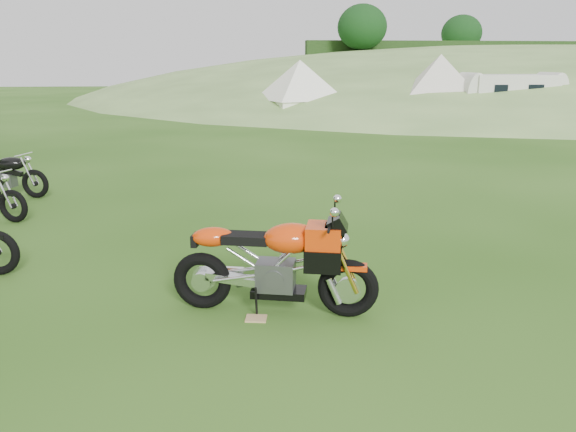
{
  "coord_description": "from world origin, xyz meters",
  "views": [
    {
      "loc": [
        -0.31,
        -5.88,
        2.74
      ],
      "look_at": [
        0.36,
        0.4,
        1.0
      ],
      "focal_mm": 35.0,
      "sensor_mm": 36.0,
      "label": 1
    }
  ],
  "objects_px": {
    "plywood_board": "(256,318)",
    "caravan": "(509,98)",
    "tent_mid": "(300,91)",
    "sport_motorcycle": "(274,256)",
    "tent_right": "(439,90)",
    "vintage_moto_d": "(5,174)"
  },
  "relations": [
    {
      "from": "vintage_moto_d",
      "to": "tent_mid",
      "type": "relative_size",
      "value": 0.59
    },
    {
      "from": "vintage_moto_d",
      "to": "tent_right",
      "type": "height_order",
      "value": "tent_right"
    },
    {
      "from": "tent_right",
      "to": "plywood_board",
      "type": "bearing_deg",
      "value": -104.28
    },
    {
      "from": "tent_mid",
      "to": "plywood_board",
      "type": "bearing_deg",
      "value": -116.46
    },
    {
      "from": "tent_mid",
      "to": "caravan",
      "type": "distance_m",
      "value": 9.59
    },
    {
      "from": "plywood_board",
      "to": "tent_mid",
      "type": "bearing_deg",
      "value": 81.54
    },
    {
      "from": "sport_motorcycle",
      "to": "vintage_moto_d",
      "type": "bearing_deg",
      "value": 143.36
    },
    {
      "from": "sport_motorcycle",
      "to": "tent_right",
      "type": "distance_m",
      "value": 21.96
    },
    {
      "from": "vintage_moto_d",
      "to": "tent_mid",
      "type": "distance_m",
      "value": 17.35
    },
    {
      "from": "vintage_moto_d",
      "to": "tent_right",
      "type": "bearing_deg",
      "value": 61.32
    },
    {
      "from": "sport_motorcycle",
      "to": "caravan",
      "type": "relative_size",
      "value": 0.47
    },
    {
      "from": "sport_motorcycle",
      "to": "caravan",
      "type": "xyz_separation_m",
      "value": [
        12.25,
        18.93,
        0.44
      ]
    },
    {
      "from": "sport_motorcycle",
      "to": "tent_right",
      "type": "height_order",
      "value": "tent_right"
    },
    {
      "from": "sport_motorcycle",
      "to": "plywood_board",
      "type": "height_order",
      "value": "sport_motorcycle"
    },
    {
      "from": "plywood_board",
      "to": "caravan",
      "type": "relative_size",
      "value": 0.05
    },
    {
      "from": "tent_mid",
      "to": "vintage_moto_d",
      "type": "bearing_deg",
      "value": -135.82
    },
    {
      "from": "tent_mid",
      "to": "tent_right",
      "type": "distance_m",
      "value": 6.5
    },
    {
      "from": "plywood_board",
      "to": "tent_mid",
      "type": "relative_size",
      "value": 0.07
    },
    {
      "from": "sport_motorcycle",
      "to": "tent_mid",
      "type": "xyz_separation_m",
      "value": [
        3.01,
        21.48,
        0.7
      ]
    },
    {
      "from": "caravan",
      "to": "tent_mid",
      "type": "bearing_deg",
      "value": 164.68
    },
    {
      "from": "tent_right",
      "to": "caravan",
      "type": "bearing_deg",
      "value": -6.71
    },
    {
      "from": "vintage_moto_d",
      "to": "caravan",
      "type": "relative_size",
      "value": 0.4
    }
  ]
}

